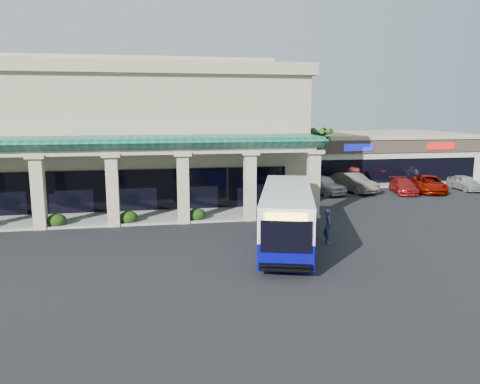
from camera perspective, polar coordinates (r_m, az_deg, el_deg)
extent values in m
plane|color=black|center=(26.87, 0.30, -6.10)|extent=(110.00, 110.00, 0.00)
imported|color=#353F53|center=(26.83, 10.69, -4.12)|extent=(0.57, 0.78, 1.97)
imported|color=#B7B7B7|center=(42.66, 9.92, 0.95)|extent=(3.83, 5.42, 1.71)
imported|color=#6A6155|center=(44.12, 13.58, 1.12)|extent=(3.35, 5.57, 1.73)
imported|color=maroon|center=(44.74, 19.31, 0.68)|extent=(2.83, 4.77, 1.30)
imported|color=#870B00|center=(46.25, 22.04, 0.93)|extent=(4.25, 5.94, 1.50)
imported|color=#A5A5A5|center=(48.73, 25.72, 1.04)|extent=(1.97, 4.25, 1.41)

